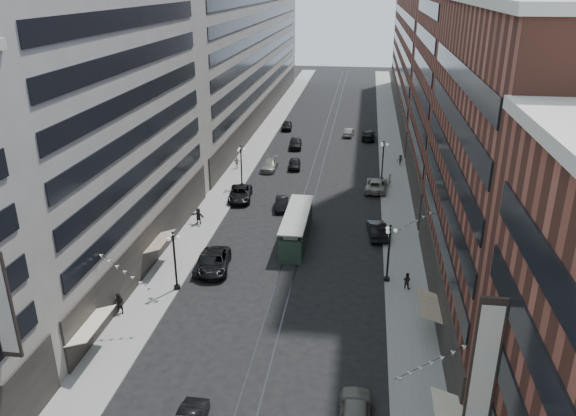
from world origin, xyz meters
The scene contains 34 objects.
ground centered at (0.00, 60.00, 0.00)m, with size 220.00×220.00×0.00m, color black.
sidewalk_west centered at (-11.00, 70.00, 0.07)m, with size 4.00×180.00×0.15m, color gray.
sidewalk_east centered at (11.00, 70.00, 0.07)m, with size 4.00×180.00×0.15m, color gray.
rail_west centered at (-0.70, 70.00, 0.01)m, with size 0.12×180.00×0.02m, color #2D2D33.
rail_east centered at (0.70, 70.00, 0.01)m, with size 0.12×180.00×0.02m, color #2D2D33.
building_west_mid centered at (-17.00, 33.00, 14.00)m, with size 8.00×36.00×28.00m, color #A09A8D.
building_west_far centered at (-17.00, 96.00, 13.00)m, with size 8.00×90.00×26.00m, color #A09A8D.
building_east_mid centered at (17.00, 28.00, 12.00)m, with size 8.00×30.00×24.00m, color brown.
building_east_tower centered at (17.00, 56.00, 21.00)m, with size 8.00×26.00×42.00m, color brown.
building_east_far centered at (17.00, 105.00, 12.00)m, with size 8.00×72.00×24.00m, color brown.
lamppost_sw_far centered at (-9.20, 28.00, 3.10)m, with size 1.03×1.14×5.52m.
lamppost_sw_mid centered at (-9.20, 55.00, 3.10)m, with size 1.03×1.14×5.52m.
lamppost_se_far centered at (9.20, 32.00, 3.10)m, with size 1.03×1.14×5.52m.
lamppost_se_mid centered at (9.20, 60.00, 3.10)m, with size 1.03×1.14×5.52m.
streetcar centered at (0.00, 39.64, 1.41)m, with size 2.44×11.04×3.05m.
car_2 centered at (-6.89, 32.13, 0.82)m, with size 2.71×5.87×1.63m, color black.
car_4 centered at (6.80, 13.81, 0.88)m, with size 2.08×5.16×1.76m, color #616056.
pedestrian_2 centered at (-12.50, 23.48, 1.07)m, with size 0.89×0.49×1.84m, color black.
car_7 centered at (-8.40, 50.36, 0.81)m, with size 2.68×5.80×1.61m, color black.
car_8 centered at (-6.80, 62.71, 0.73)m, with size 2.05×5.05×1.47m, color slate.
car_9 centered at (-7.59, 86.43, 0.78)m, with size 1.84×4.58×1.56m, color black.
car_10 centered at (8.40, 41.67, 0.83)m, with size 1.75×5.01×1.65m, color black.
car_11 centered at (8.40, 56.05, 0.80)m, with size 2.66×5.78×1.61m, color gray.
car_12 centered at (7.28, 81.57, 0.79)m, with size 2.22×5.47×1.59m, color black.
car_13 centered at (-3.30, 63.84, 0.72)m, with size 1.70×4.22×1.44m, color black.
car_14 centered at (3.88, 83.43, 0.70)m, with size 1.48×4.24×1.40m, color slate.
pedestrian_5 centered at (-11.36, 42.15, 1.07)m, with size 1.70×0.49×1.83m, color black.
pedestrian_6 centered at (-11.52, 62.38, 0.99)m, with size 0.99×0.45×1.69m, color #9F9584.
pedestrian_7 centered at (10.89, 30.84, 0.91)m, with size 0.74×0.40×1.52m, color black.
pedestrian_8 centered at (10.15, 57.85, 1.01)m, with size 0.62×0.41×1.71m, color #A09685.
pedestrian_9 centered at (12.03, 67.06, 0.92)m, with size 1.00×0.41×1.54m, color black.
car_extra_0 centered at (-7.42, 32.02, 0.78)m, with size 1.65×4.74×1.56m, color black.
car_extra_1 centered at (-4.50, 74.53, 0.84)m, with size 1.97×4.90×1.67m, color black.
car_extra_2 centered at (-2.84, 48.13, 0.70)m, with size 1.48×4.23×1.39m, color black.
Camera 1 is at (6.44, -13.54, 25.42)m, focal length 35.00 mm.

